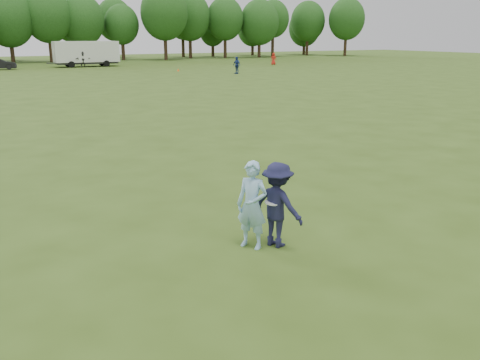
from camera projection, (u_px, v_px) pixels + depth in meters
The scene contains 10 objects.
ground at pixel (239, 243), 10.15m from camera, with size 200.00×200.00×0.00m, color #334C15.
thrower at pixel (252, 205), 9.73m from camera, with size 0.63×0.41×1.72m, color #92C3E2.
defender at pixel (277, 205), 9.81m from camera, with size 1.09×0.63×1.68m, color #1B1C3C.
player_far_b at pixel (237, 65), 53.70m from camera, with size 1.03×0.43×1.77m, color navy.
player_far_c at pixel (274, 59), 69.45m from camera, with size 0.80×0.52×1.63m, color red.
player_far_d at pixel (83, 59), 64.24m from camera, with size 1.86×0.59×2.00m, color black.
field_cone at pixel (178, 70), 57.74m from camera, with size 0.28×0.28×0.30m, color #FF530D.
disc_in_play at pixel (272, 203), 9.68m from camera, with size 0.30×0.30×0.08m.
cargo_trailer at pixel (86, 53), 65.28m from camera, with size 9.00×2.75×3.20m.
treeline at pixel (7, 19), 74.63m from camera, with size 130.35×18.39×11.74m.
Camera 1 is at (-4.47, -8.27, 4.01)m, focal length 38.00 mm.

